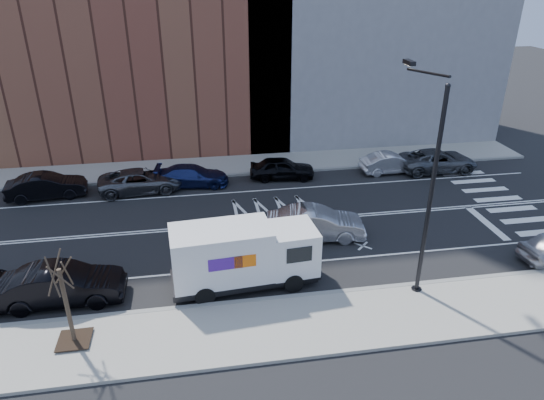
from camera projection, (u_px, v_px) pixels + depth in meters
name	position (u px, v px, depth m)	size (l,w,h in m)	color
ground	(239.00, 225.00, 26.66)	(120.00, 120.00, 0.00)	black
sidewalk_near	(262.00, 329.00, 18.79)	(44.00, 3.60, 0.15)	gray
sidewalk_far	(226.00, 166.00, 34.46)	(44.00, 3.60, 0.15)	gray
curb_near	(256.00, 301.00, 20.39)	(44.00, 0.25, 0.17)	gray
curb_far	(228.00, 175.00, 32.86)	(44.00, 0.25, 0.17)	gray
crosswalk	(505.00, 204.00, 29.01)	(3.00, 14.00, 0.01)	white
road_markings	(239.00, 225.00, 26.66)	(40.00, 8.60, 0.01)	white
streetlight	(427.00, 180.00, 19.35)	(0.44, 4.02, 9.34)	black
street_tree	(68.00, 313.00, 17.52)	(1.20, 1.20, 3.75)	black
fedex_van	(243.00, 255.00, 20.96)	(6.56, 2.68, 2.93)	black
far_parked_b	(46.00, 186.00, 29.52)	(1.62, 4.63, 1.53)	black
far_parked_c	(141.00, 181.00, 30.39)	(2.38, 5.15, 1.43)	#4A4C52
far_parked_d	(192.00, 176.00, 31.24)	(1.89, 4.64, 1.35)	navy
far_parked_e	(282.00, 168.00, 32.27)	(1.72, 4.28, 1.46)	black
far_parked_f	(391.00, 163.00, 33.25)	(1.47, 4.21, 1.39)	silver
far_parked_g	(437.00, 161.00, 33.48)	(2.50, 5.42, 1.51)	#484A4F
driving_sedan	(316.00, 224.00, 25.02)	(1.76, 5.05, 1.66)	#AEAEB3
near_parked_rear_a	(62.00, 285.00, 20.15)	(1.76, 5.04, 1.66)	black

